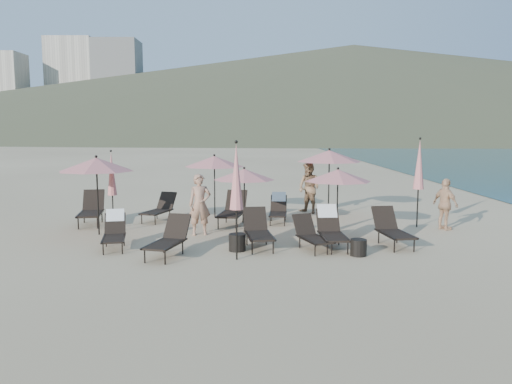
{
  "coord_description": "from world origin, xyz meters",
  "views": [
    {
      "loc": [
        -0.75,
        -12.5,
        3.08
      ],
      "look_at": [
        -0.7,
        3.5,
        1.1
      ],
      "focal_mm": 35.0,
      "sensor_mm": 36.0,
      "label": 1
    }
  ],
  "objects_px": {
    "lounger_4": "(331,228)",
    "beachgoer_c": "(445,204)",
    "umbrella_open_0": "(96,164)",
    "umbrella_open_4": "(329,156)",
    "lounger_3": "(311,234)",
    "lounger_8": "(233,210)",
    "beachgoer_b": "(309,188)",
    "umbrella_open_2": "(338,176)",
    "umbrella_open_3": "(214,162)",
    "umbrella_closed_2": "(112,174)",
    "lounger_7": "(160,208)",
    "lounger_0": "(114,231)",
    "lounger_1": "(169,238)",
    "side_table_0": "(237,242)",
    "umbrella_closed_1": "(419,165)",
    "lounger_2": "(258,230)",
    "lounger_9": "(278,208)",
    "umbrella_open_1": "(244,174)",
    "lounger_5": "(392,229)",
    "beachgoer_a": "(200,205)",
    "side_table_1": "(358,247)",
    "lounger_6": "(91,209)",
    "umbrella_closed_0": "(236,177)"
  },
  "relations": [
    {
      "from": "lounger_2",
      "to": "umbrella_closed_0",
      "type": "bearing_deg",
      "value": -119.76
    },
    {
      "from": "umbrella_open_3",
      "to": "beachgoer_b",
      "type": "distance_m",
      "value": 3.73
    },
    {
      "from": "umbrella_open_2",
      "to": "beachgoer_a",
      "type": "distance_m",
      "value": 4.12
    },
    {
      "from": "lounger_3",
      "to": "umbrella_closed_0",
      "type": "xyz_separation_m",
      "value": [
        -1.91,
        -1.03,
        1.59
      ]
    },
    {
      "from": "lounger_5",
      "to": "umbrella_open_0",
      "type": "relative_size",
      "value": 0.74
    },
    {
      "from": "lounger_1",
      "to": "umbrella_open_4",
      "type": "relative_size",
      "value": 0.71
    },
    {
      "from": "lounger_4",
      "to": "lounger_5",
      "type": "xyz_separation_m",
      "value": [
        1.67,
        0.15,
        -0.05
      ]
    },
    {
      "from": "lounger_5",
      "to": "beachgoer_a",
      "type": "distance_m",
      "value": 5.52
    },
    {
      "from": "lounger_2",
      "to": "umbrella_closed_2",
      "type": "distance_m",
      "value": 5.36
    },
    {
      "from": "lounger_7",
      "to": "beachgoer_b",
      "type": "distance_m",
      "value": 5.54
    },
    {
      "from": "umbrella_open_0",
      "to": "umbrella_open_4",
      "type": "height_order",
      "value": "umbrella_open_4"
    },
    {
      "from": "lounger_2",
      "to": "umbrella_open_2",
      "type": "relative_size",
      "value": 0.87
    },
    {
      "from": "lounger_5",
      "to": "umbrella_closed_2",
      "type": "xyz_separation_m",
      "value": [
        -8.16,
        2.34,
        1.27
      ]
    },
    {
      "from": "lounger_0",
      "to": "lounger_3",
      "type": "xyz_separation_m",
      "value": [
        5.18,
        -0.23,
        -0.06
      ]
    },
    {
      "from": "lounger_7",
      "to": "umbrella_open_3",
      "type": "bearing_deg",
      "value": 37.14
    },
    {
      "from": "beachgoer_b",
      "to": "umbrella_open_1",
      "type": "bearing_deg",
      "value": -76.4
    },
    {
      "from": "lounger_2",
      "to": "umbrella_open_1",
      "type": "height_order",
      "value": "umbrella_open_1"
    },
    {
      "from": "lounger_9",
      "to": "beachgoer_b",
      "type": "bearing_deg",
      "value": 60.17
    },
    {
      "from": "lounger_2",
      "to": "umbrella_closed_1",
      "type": "height_order",
      "value": "umbrella_closed_1"
    },
    {
      "from": "lounger_8",
      "to": "lounger_9",
      "type": "xyz_separation_m",
      "value": [
        1.52,
        0.49,
        -0.04
      ]
    },
    {
      "from": "lounger_0",
      "to": "umbrella_closed_1",
      "type": "bearing_deg",
      "value": 5.4
    },
    {
      "from": "umbrella_open_2",
      "to": "lounger_0",
      "type": "bearing_deg",
      "value": -168.9
    },
    {
      "from": "lounger_9",
      "to": "umbrella_open_4",
      "type": "xyz_separation_m",
      "value": [
        1.85,
        1.03,
        1.72
      ]
    },
    {
      "from": "lounger_6",
      "to": "lounger_7",
      "type": "height_order",
      "value": "lounger_6"
    },
    {
      "from": "umbrella_closed_2",
      "to": "beachgoer_b",
      "type": "height_order",
      "value": "umbrella_closed_2"
    },
    {
      "from": "umbrella_open_1",
      "to": "umbrella_open_2",
      "type": "distance_m",
      "value": 2.81
    },
    {
      "from": "lounger_1",
      "to": "lounger_6",
      "type": "relative_size",
      "value": 0.9
    },
    {
      "from": "lounger_0",
      "to": "lounger_6",
      "type": "xyz_separation_m",
      "value": [
        -1.69,
        3.34,
        0.05
      ]
    },
    {
      "from": "beachgoer_b",
      "to": "umbrella_open_0",
      "type": "bearing_deg",
      "value": -102.32
    },
    {
      "from": "umbrella_open_3",
      "to": "umbrella_closed_1",
      "type": "distance_m",
      "value": 6.85
    },
    {
      "from": "lounger_4",
      "to": "side_table_0",
      "type": "bearing_deg",
      "value": -172.23
    },
    {
      "from": "beachgoer_b",
      "to": "umbrella_closed_2",
      "type": "bearing_deg",
      "value": -108.13
    },
    {
      "from": "lounger_6",
      "to": "umbrella_open_4",
      "type": "height_order",
      "value": "umbrella_open_4"
    },
    {
      "from": "beachgoer_c",
      "to": "lounger_8",
      "type": "bearing_deg",
      "value": 56.46
    },
    {
      "from": "umbrella_open_4",
      "to": "side_table_1",
      "type": "xyz_separation_m",
      "value": [
        -0.09,
        -5.66,
        -1.97
      ]
    },
    {
      "from": "lounger_5",
      "to": "side_table_0",
      "type": "distance_m",
      "value": 4.2
    },
    {
      "from": "umbrella_open_1",
      "to": "side_table_1",
      "type": "relative_size",
      "value": 4.83
    },
    {
      "from": "umbrella_open_2",
      "to": "umbrella_open_3",
      "type": "xyz_separation_m",
      "value": [
        -3.79,
        3.37,
        0.19
      ]
    },
    {
      "from": "side_table_0",
      "to": "umbrella_closed_1",
      "type": "bearing_deg",
      "value": 29.18
    },
    {
      "from": "lounger_3",
      "to": "lounger_4",
      "type": "distance_m",
      "value": 0.64
    },
    {
      "from": "lounger_8",
      "to": "umbrella_open_2",
      "type": "distance_m",
      "value": 3.94
    },
    {
      "from": "lounger_5",
      "to": "side_table_0",
      "type": "bearing_deg",
      "value": -179.44
    },
    {
      "from": "lounger_8",
      "to": "beachgoer_b",
      "type": "distance_m",
      "value": 3.59
    },
    {
      "from": "lounger_7",
      "to": "umbrella_open_2",
      "type": "bearing_deg",
      "value": -7.21
    },
    {
      "from": "lounger_2",
      "to": "umbrella_open_3",
      "type": "distance_m",
      "value": 5.0
    },
    {
      "from": "umbrella_open_3",
      "to": "beachgoer_a",
      "type": "distance_m",
      "value": 3.14
    },
    {
      "from": "lounger_5",
      "to": "umbrella_closed_2",
      "type": "distance_m",
      "value": 8.59
    },
    {
      "from": "umbrella_open_1",
      "to": "side_table_0",
      "type": "height_order",
      "value": "umbrella_open_1"
    },
    {
      "from": "lounger_4",
      "to": "beachgoer_c",
      "type": "distance_m",
      "value": 4.51
    },
    {
      "from": "lounger_0",
      "to": "umbrella_open_3",
      "type": "height_order",
      "value": "umbrella_open_3"
    }
  ]
}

